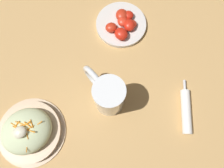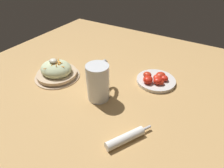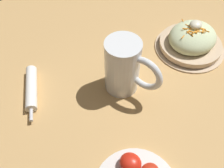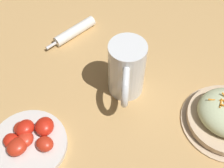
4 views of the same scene
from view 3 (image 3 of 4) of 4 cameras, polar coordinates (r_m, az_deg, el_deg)
The scene contains 4 objects.
ground_plane at distance 0.71m, azimuth 9.85°, elevation -3.02°, with size 1.43×1.43×0.00m, color tan.
salad_plate at distance 0.84m, azimuth 17.59°, elevation 9.40°, with size 0.22×0.22×0.10m.
beer_mug at distance 0.67m, azimuth 2.68°, elevation 3.36°, with size 0.09×0.16×0.16m.
napkin_roll at distance 0.73m, azimuth -17.85°, elevation -0.95°, with size 0.10×0.17×0.03m.
Camera 3 is at (-0.35, -0.23, 0.57)m, focal length 40.24 mm.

